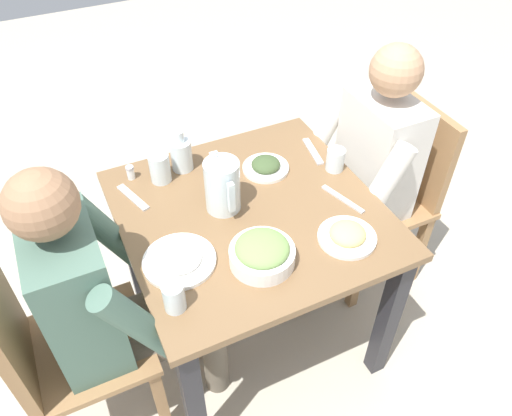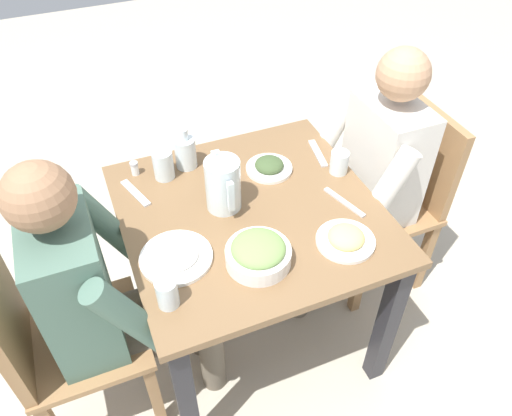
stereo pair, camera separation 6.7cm
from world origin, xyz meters
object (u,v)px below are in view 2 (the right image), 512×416
dining_table (251,235)px  chair_near (54,338)px  salt_shaker (135,168)px  diner_far (363,177)px  plate_yoghurt (176,256)px  water_glass_far_right (163,165)px  water_pitcher (223,185)px  salad_bowl (258,253)px  chair_far (399,192)px  diner_near (108,291)px  oil_carafe (186,154)px  plate_dolmas (269,166)px  water_glass_near_left (167,293)px  water_glass_near_right (339,162)px  plate_fries (346,239)px

dining_table → chair_near: (0.09, -0.72, -0.11)m
chair_near → salt_shaker: 0.65m
diner_far → plate_yoghurt: diner_far is taller
water_glass_far_right → salt_shaker: 0.12m
dining_table → water_pitcher: bearing=-125.6°
salad_bowl → plate_yoghurt: (-0.11, -0.23, -0.03)m
chair_far → diner_near: bearing=-81.6°
chair_far → salt_shaker: (-0.25, -1.05, 0.26)m
plate_yoghurt → oil_carafe: (-0.44, 0.17, 0.04)m
plate_dolmas → dining_table: bearing=-39.5°
dining_table → plate_dolmas: (-0.18, 0.15, 0.14)m
chair_near → water_glass_near_left: size_ratio=9.10×
diner_far → water_glass_near_left: (0.37, -0.88, 0.14)m
water_glass_far_right → water_glass_near_right: water_glass_far_right is taller
diner_far → dining_table: bearing=-79.4°
water_pitcher → plate_dolmas: 0.27m
water_pitcher → water_glass_near_left: size_ratio=2.01×
water_pitcher → water_glass_far_right: water_pitcher is taller
plate_yoghurt → oil_carafe: bearing=159.3°
dining_table → water_glass_near_right: bearing=100.4°
plate_yoghurt → plate_fries: 0.54m
plate_yoghurt → water_pitcher: bearing=128.2°
chair_far → salad_bowl: size_ratio=4.22×
chair_near → oil_carafe: size_ratio=5.22×
diner_near → plate_dolmas: size_ratio=6.62×
salad_bowl → dining_table: bearing=163.8°
water_pitcher → plate_yoghurt: 0.29m
salad_bowl → chair_far: bearing=112.3°
dining_table → diner_far: (-0.10, 0.52, 0.03)m
water_glass_far_right → chair_near: bearing=-53.1°
chair_far → salad_bowl: 0.90m
plate_dolmas → salt_shaker: size_ratio=3.23×
plate_fries → salt_shaker: (-0.60, -0.55, 0.01)m
chair_far → diner_near: size_ratio=0.74×
chair_near → salt_shaker: size_ratio=15.91×
plate_dolmas → plate_yoghurt: plate_dolmas is taller
diner_near → oil_carafe: size_ratio=7.02×
plate_dolmas → water_glass_near_right: 0.26m
chair_far → oil_carafe: size_ratio=5.22×
diner_near → water_glass_near_left: (0.19, 0.16, 0.14)m
water_glass_near_left → salt_shaker: water_glass_near_left is taller
diner_far → plate_yoghurt: bearing=-75.2°
diner_far → water_glass_near_left: 0.97m
chair_near → water_pitcher: (-0.14, 0.65, 0.33)m
water_glass_near_left → diner_far: bearing=112.8°
diner_near → plate_yoghurt: 0.25m
plate_dolmas → water_glass_near_left: 0.68m
plate_yoghurt → dining_table: bearing=111.8°
dining_table → plate_yoghurt: bearing=-68.2°
plate_dolmas → plate_fries: 0.44m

